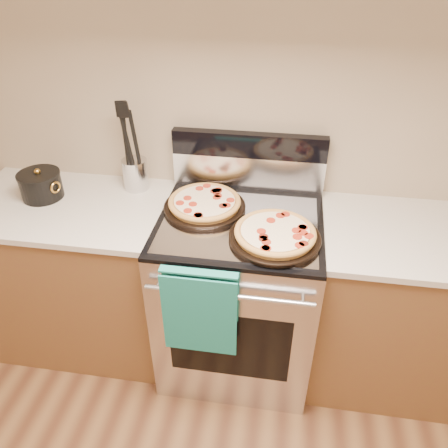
# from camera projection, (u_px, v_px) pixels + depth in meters

# --- Properties ---
(wall_back) EXTENTS (4.00, 0.00, 4.00)m
(wall_back) POSITION_uv_depth(u_px,v_px,m) (251.00, 104.00, 2.05)
(wall_back) COLOR tan
(wall_back) RESTS_ON ground
(range_body) EXTENTS (0.76, 0.68, 0.90)m
(range_body) POSITION_uv_depth(u_px,v_px,m) (238.00, 295.00, 2.27)
(range_body) COLOR #B7B7BC
(range_body) RESTS_ON ground
(oven_window) EXTENTS (0.56, 0.01, 0.40)m
(oven_window) POSITION_uv_depth(u_px,v_px,m) (229.00, 346.00, 2.00)
(oven_window) COLOR black
(oven_window) RESTS_ON range_body
(cooktop) EXTENTS (0.76, 0.68, 0.02)m
(cooktop) POSITION_uv_depth(u_px,v_px,m) (240.00, 222.00, 2.02)
(cooktop) COLOR black
(cooktop) RESTS_ON range_body
(backsplash_lower) EXTENTS (0.76, 0.06, 0.18)m
(backsplash_lower) POSITION_uv_depth(u_px,v_px,m) (248.00, 172.00, 2.21)
(backsplash_lower) COLOR silver
(backsplash_lower) RESTS_ON cooktop
(backsplash_upper) EXTENTS (0.76, 0.06, 0.12)m
(backsplash_upper) POSITION_uv_depth(u_px,v_px,m) (249.00, 145.00, 2.13)
(backsplash_upper) COLOR black
(backsplash_upper) RESTS_ON backsplash_lower
(oven_handle) EXTENTS (0.70, 0.03, 0.03)m
(oven_handle) POSITION_uv_depth(u_px,v_px,m) (228.00, 296.00, 1.77)
(oven_handle) COLOR silver
(oven_handle) RESTS_ON range_body
(dish_towel) EXTENTS (0.32, 0.05, 0.42)m
(dish_towel) POSITION_uv_depth(u_px,v_px,m) (200.00, 310.00, 1.84)
(dish_towel) COLOR #177174
(dish_towel) RESTS_ON oven_handle
(foil_sheet) EXTENTS (0.70, 0.55, 0.01)m
(foil_sheet) POSITION_uv_depth(u_px,v_px,m) (239.00, 224.00, 1.98)
(foil_sheet) COLOR gray
(foil_sheet) RESTS_ON cooktop
(cabinet_left) EXTENTS (1.00, 0.62, 0.88)m
(cabinet_left) POSITION_uv_depth(u_px,v_px,m) (82.00, 276.00, 2.42)
(cabinet_left) COLOR brown
(cabinet_left) RESTS_ON ground
(countertop_left) EXTENTS (1.02, 0.64, 0.03)m
(countertop_left) POSITION_uv_depth(u_px,v_px,m) (65.00, 206.00, 2.16)
(countertop_left) COLOR beige
(countertop_left) RESTS_ON cabinet_left
(cabinet_right) EXTENTS (1.00, 0.62, 0.88)m
(cabinet_right) POSITION_uv_depth(u_px,v_px,m) (412.00, 311.00, 2.19)
(cabinet_right) COLOR brown
(cabinet_right) RESTS_ON ground
(countertop_right) EXTENTS (1.02, 0.64, 0.03)m
(countertop_right) POSITION_uv_depth(u_px,v_px,m) (437.00, 239.00, 1.94)
(countertop_right) COLOR beige
(countertop_right) RESTS_ON cabinet_right
(pepperoni_pizza_back) EXTENTS (0.48, 0.48, 0.05)m
(pepperoni_pizza_back) POSITION_uv_depth(u_px,v_px,m) (205.00, 204.00, 2.07)
(pepperoni_pizza_back) COLOR #B97D38
(pepperoni_pizza_back) RESTS_ON foil_sheet
(pepperoni_pizza_front) EXTENTS (0.48, 0.48, 0.05)m
(pepperoni_pizza_front) POSITION_uv_depth(u_px,v_px,m) (275.00, 234.00, 1.86)
(pepperoni_pizza_front) COLOR #B97D38
(pepperoni_pizza_front) RESTS_ON foil_sheet
(utensil_crock) EXTENTS (0.14, 0.14, 0.16)m
(utensil_crock) POSITION_uv_depth(u_px,v_px,m) (136.00, 174.00, 2.24)
(utensil_crock) COLOR silver
(utensil_crock) RESTS_ON countertop_left
(saucepan) EXTENTS (0.26, 0.26, 0.12)m
(saucepan) POSITION_uv_depth(u_px,v_px,m) (41.00, 186.00, 2.17)
(saucepan) COLOR black
(saucepan) RESTS_ON countertop_left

